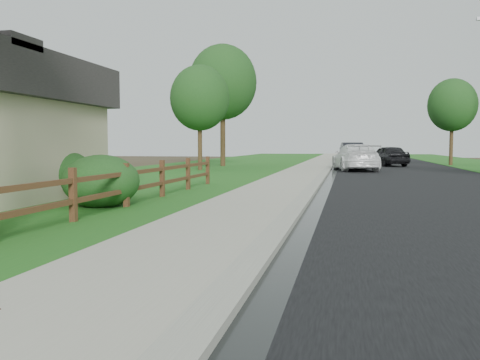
# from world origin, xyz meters

# --- Properties ---
(ground) EXTENTS (120.00, 120.00, 0.00)m
(ground) POSITION_xyz_m (0.00, 0.00, 0.00)
(ground) COLOR #3C3020
(road) EXTENTS (8.00, 90.00, 0.02)m
(road) POSITION_xyz_m (4.60, 35.00, 0.01)
(road) COLOR black
(road) RESTS_ON ground
(curb) EXTENTS (0.40, 90.00, 0.12)m
(curb) POSITION_xyz_m (0.40, 35.00, 0.06)
(curb) COLOR gray
(curb) RESTS_ON ground
(wet_gutter) EXTENTS (0.50, 90.00, 0.00)m
(wet_gutter) POSITION_xyz_m (0.75, 35.00, 0.02)
(wet_gutter) COLOR black
(wet_gutter) RESTS_ON road
(sidewalk) EXTENTS (2.20, 90.00, 0.10)m
(sidewalk) POSITION_xyz_m (-0.90, 35.00, 0.05)
(sidewalk) COLOR #A3A08E
(sidewalk) RESTS_ON ground
(grass_strip) EXTENTS (1.60, 90.00, 0.06)m
(grass_strip) POSITION_xyz_m (-2.80, 35.00, 0.03)
(grass_strip) COLOR #1A5D1B
(grass_strip) RESTS_ON ground
(lawn_near) EXTENTS (9.00, 90.00, 0.04)m
(lawn_near) POSITION_xyz_m (-8.00, 35.00, 0.02)
(lawn_near) COLOR #1A5D1B
(lawn_near) RESTS_ON ground
(ranch_fence) EXTENTS (0.12, 16.92, 1.10)m
(ranch_fence) POSITION_xyz_m (-3.60, 6.40, 0.62)
(ranch_fence) COLOR #452517
(ranch_fence) RESTS_ON ground
(white_suv) EXTENTS (3.03, 5.60, 1.54)m
(white_suv) POSITION_xyz_m (2.00, 27.01, 0.79)
(white_suv) COLOR white
(white_suv) RESTS_ON road
(dark_car_mid) EXTENTS (3.01, 4.62, 1.46)m
(dark_car_mid) POSITION_xyz_m (4.38, 34.10, 0.75)
(dark_car_mid) COLOR black
(dark_car_mid) RESTS_ON road
(dark_car_far) EXTENTS (2.45, 5.38, 1.71)m
(dark_car_far) POSITION_xyz_m (2.00, 43.53, 0.88)
(dark_car_far) COLOR black
(dark_car_far) RESTS_ON road
(boulder) EXTENTS (1.20, 1.06, 0.66)m
(boulder) POSITION_xyz_m (-5.35, 9.12, 0.33)
(boulder) COLOR brown
(boulder) RESTS_ON ground
(shrub_b) EXTENTS (2.25, 2.25, 1.30)m
(shrub_b) POSITION_xyz_m (-4.30, 7.70, 0.65)
(shrub_b) COLOR #184217
(shrub_b) RESTS_ON ground
(shrub_c) EXTENTS (2.29, 2.29, 1.41)m
(shrub_c) POSITION_xyz_m (-6.50, 9.44, 0.70)
(shrub_c) COLOR #184217
(shrub_c) RESTS_ON ground
(tree_near_left) EXTENTS (3.50, 3.50, 6.20)m
(tree_near_left) POSITION_xyz_m (-7.00, 25.31, 4.27)
(tree_near_left) COLOR #3B2618
(tree_near_left) RESTS_ON ground
(tree_mid_left) EXTENTS (4.74, 4.74, 8.47)m
(tree_mid_left) POSITION_xyz_m (-7.00, 30.93, 5.85)
(tree_mid_left) COLOR #3B2618
(tree_mid_left) RESTS_ON ground
(tree_mid_right) EXTENTS (3.51, 3.51, 6.36)m
(tree_mid_right) POSITION_xyz_m (9.00, 36.13, 4.42)
(tree_mid_right) COLOR #3B2618
(tree_mid_right) RESTS_ON ground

